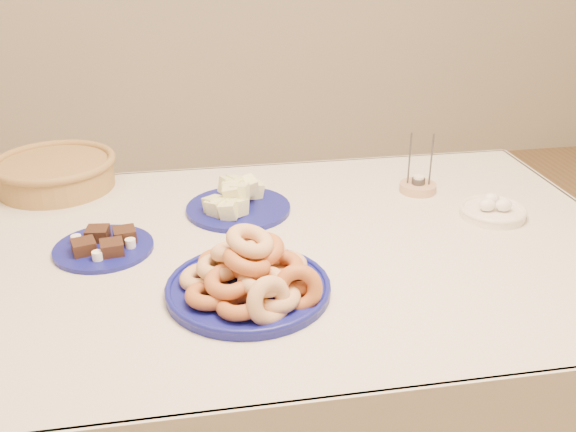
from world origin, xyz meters
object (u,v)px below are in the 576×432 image
at_px(donut_platter, 250,277).
at_px(brownie_plate, 104,246).
at_px(candle_holder, 418,186).
at_px(wicker_basket, 55,172).
at_px(egg_bowl, 493,210).
at_px(dining_table, 285,282).
at_px(melon_plate, 236,202).

xyz_separation_m(donut_platter, brownie_plate, (-0.32, 0.25, -0.03)).
relative_size(donut_platter, candle_holder, 2.60).
bearing_deg(wicker_basket, donut_platter, -54.17).
bearing_deg(candle_holder, wicker_basket, 168.50).
bearing_deg(wicker_basket, egg_bowl, -19.22).
xyz_separation_m(brownie_plate, candle_holder, (0.86, 0.21, 0.00)).
bearing_deg(egg_bowl, brownie_plate, -179.02).
bearing_deg(dining_table, wicker_basket, 141.87).
bearing_deg(melon_plate, dining_table, -65.19).
relative_size(dining_table, egg_bowl, 9.73).
relative_size(donut_platter, melon_plate, 1.62).
distance_m(dining_table, egg_bowl, 0.59).
height_order(melon_plate, wicker_basket, melon_plate).
height_order(dining_table, brownie_plate, brownie_plate).
xyz_separation_m(melon_plate, egg_bowl, (0.66, -0.15, -0.01)).
relative_size(brownie_plate, wicker_basket, 0.66).
distance_m(donut_platter, brownie_plate, 0.41).
height_order(wicker_basket, egg_bowl, wicker_basket).
bearing_deg(brownie_plate, wicker_basket, 111.56).
bearing_deg(brownie_plate, donut_platter, -38.26).
xyz_separation_m(dining_table, melon_plate, (-0.10, 0.21, 0.14)).
distance_m(dining_table, brownie_plate, 0.45).
bearing_deg(donut_platter, wicker_basket, 125.83).
xyz_separation_m(dining_table, donut_platter, (-0.11, -0.21, 0.15)).
bearing_deg(donut_platter, candle_holder, 40.73).
bearing_deg(melon_plate, egg_bowl, -12.40).
distance_m(dining_table, wicker_basket, 0.77).
height_order(donut_platter, egg_bowl, donut_platter).
relative_size(melon_plate, egg_bowl, 1.60).
relative_size(dining_table, wicker_basket, 4.38).
bearing_deg(melon_plate, candle_holder, 5.39).
height_order(candle_holder, egg_bowl, candle_holder).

